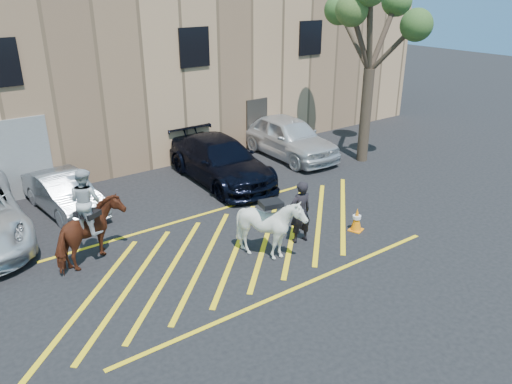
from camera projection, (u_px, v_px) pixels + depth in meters
ground at (231, 244)px, 14.26m from camera, size 90.00×90.00×0.00m
car_silver_sedan at (64, 193)px, 16.11m from camera, size 1.78×3.99×1.27m
car_blue_suv at (220, 160)px, 18.58m from camera, size 2.48×5.59×1.59m
car_white_suv at (288, 137)px, 21.19m from camera, size 2.19×5.11×1.72m
handler at (300, 212)px, 14.09m from camera, size 0.72×0.52×1.85m
warehouse at (78, 63)px, 21.78m from camera, size 32.42×10.20×7.30m
hatching_zone at (236, 248)px, 14.03m from camera, size 12.60×5.12×0.01m
mounted_bay at (89, 226)px, 12.95m from camera, size 2.20×1.75×2.65m
saddled_white at (271, 227)px, 13.29m from camera, size 1.76×1.89×1.77m
traffic_cone at (357, 219)px, 14.93m from camera, size 0.49×0.49×0.73m
tree at (374, 18)px, 18.82m from camera, size 3.99×4.37×7.31m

